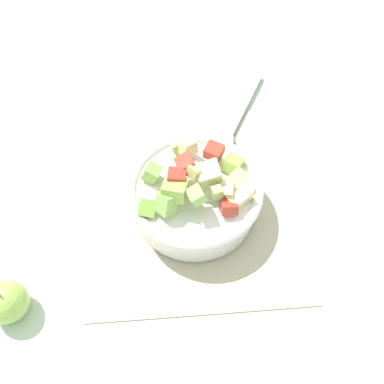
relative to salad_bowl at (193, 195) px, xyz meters
The scene contains 5 objects.
ground_plane 0.05m from the salad_bowl, 10.23° to the right, with size 2.40×2.40×0.00m, color silver.
placemat 0.05m from the salad_bowl, 10.23° to the right, with size 0.43×0.38×0.01m, color #BCB299.
salad_bowl is the anchor object (origin of this frame).
serving_spoon 0.22m from the salad_bowl, 27.53° to the right, with size 0.23×0.14×0.01m.
whole_apple 0.34m from the salad_bowl, 118.67° to the left, with size 0.07×0.07×0.08m.
Camera 1 is at (-0.42, 0.04, 0.68)m, focal length 40.55 mm.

